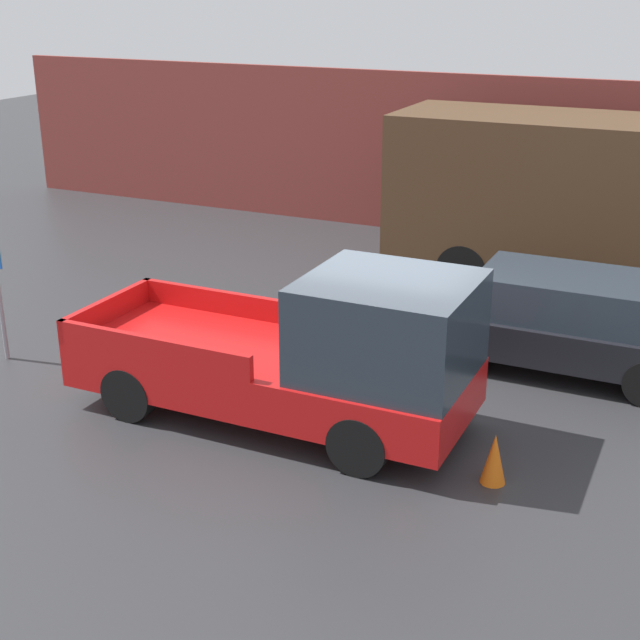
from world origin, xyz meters
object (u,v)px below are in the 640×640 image
newspaper_box (506,220)px  delivery_truck (571,199)px  car (560,320)px  pickup_truck (311,355)px  traffic_cone (494,459)px

newspaper_box → delivery_truck: bearing=-55.2°
car → pickup_truck: bearing=-128.1°
newspaper_box → traffic_cone: bearing=-76.6°
delivery_truck → traffic_cone: size_ratio=11.42×
newspaper_box → traffic_cone: (2.41, -10.15, -0.25)m
delivery_truck → traffic_cone: delivery_truck is taller
pickup_truck → delivery_truck: (1.96, 7.18, 0.75)m
car → newspaper_box: 6.84m
pickup_truck → car: (2.60, 3.31, -0.24)m
traffic_cone → delivery_truck: bearing=94.8°
pickup_truck → traffic_cone: size_ratio=8.51×
traffic_cone → newspaper_box: bearing=103.4°
pickup_truck → delivery_truck: delivery_truck is taller
car → traffic_cone: bearing=-90.0°
delivery_truck → newspaper_box: delivery_truck is taller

